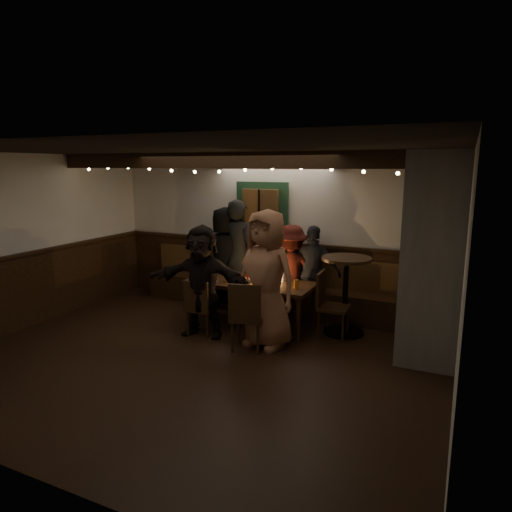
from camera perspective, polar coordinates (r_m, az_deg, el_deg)
The scene contains 13 objects.
room at distance 6.51m, azimuth 7.27°, elevation -0.78°, with size 6.02×5.01×2.62m.
dining_table at distance 6.94m, azimuth -0.72°, elevation -3.67°, with size 1.94×0.83×0.84m.
chair_near_left at distance 6.61m, azimuth -7.14°, elevation -6.03°, with size 0.41×0.41×0.83m.
chair_near_right at distance 6.00m, azimuth -1.23°, elevation -7.13°, with size 0.51×0.51×0.94m.
chair_end at distance 6.59m, azimuth 8.93°, elevation -5.52°, with size 0.45×0.45×0.95m.
high_top at distance 6.71m, azimuth 11.15°, elevation -3.65°, with size 0.71×0.71×1.14m.
person_a at distance 7.93m, azimuth -3.87°, elevation -0.09°, with size 0.84×0.55×1.73m, color black.
person_b at distance 7.79m, azimuth -2.29°, elevation 0.24°, with size 0.68×0.45×1.87m, color black.
person_c at distance 7.50m, azimuth 1.57°, elevation -1.53°, with size 0.74×0.58×1.52m, color silver.
person_d at distance 7.34m, azimuth 4.42°, elevation -1.94°, with size 0.97×0.56×1.50m, color #3D120D.
person_e at distance 7.28m, azimuth 7.17°, elevation -2.09°, with size 0.88×0.37×1.50m, color #24252E.
person_f at distance 6.53m, azimuth -6.77°, elevation -3.14°, with size 1.49×0.48×1.61m, color black.
person_g at distance 6.08m, azimuth 1.28°, elevation -2.92°, with size 0.91×0.59×1.87m, color #A06949.
Camera 1 is at (2.97, -4.65, 2.42)m, focal length 32.00 mm.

